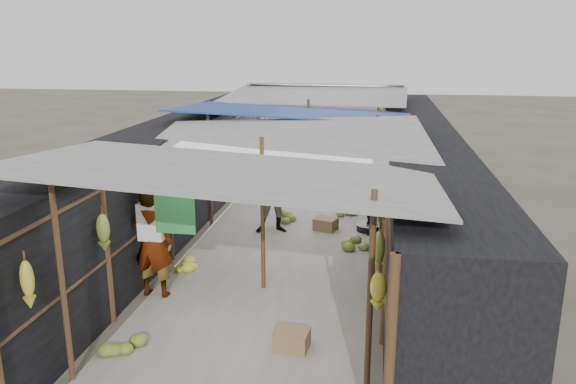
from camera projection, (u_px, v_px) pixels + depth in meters
The scene contains 13 objects.
aisle_slab at pixel (294, 224), 12.87m from camera, with size 3.60×16.00×0.02m, color #9E998E.
stall_left at pixel (179, 171), 12.99m from camera, with size 1.40×15.00×2.30m, color black.
stall_right at pixel (417, 180), 12.16m from camera, with size 1.40×15.00×2.30m, color black.
crate_near at pixel (292, 340), 7.62m from camera, with size 0.45×0.36×0.27m, color #8C6A47.
crate_mid at pixel (326, 224), 12.40m from camera, with size 0.47×0.38×0.28m, color #8C6A47.
crate_back at pixel (295, 171), 17.47m from camera, with size 0.48×0.39×0.30m, color #8C6A47.
black_basin at pixel (368, 228), 12.36m from camera, with size 0.53×0.53×0.16m, color black.
vendor_elderly at pixel (153, 241), 9.03m from camera, with size 0.69×0.45×1.89m, color white.
shopper_blue at pixel (275, 193), 12.09m from camera, with size 0.86×0.67×1.77m, color #2140A5.
vendor_seated at pixel (369, 215), 12.00m from camera, with size 0.59×0.34×0.91m, color #49433F.
market_canopy at pixel (298, 117), 12.57m from camera, with size 5.62×15.20×2.77m.
hanging_bananas at pixel (286, 157), 12.25m from camera, with size 3.96×14.21×0.86m.
floor_bananas at pixel (306, 223), 12.48m from camera, with size 3.78×10.17×0.35m.
Camera 1 is at (1.80, -5.61, 4.07)m, focal length 35.00 mm.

